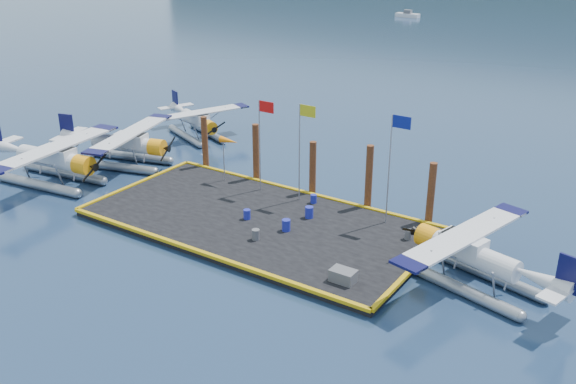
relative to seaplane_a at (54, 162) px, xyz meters
The scene contains 23 objects.
ground 15.55m from the seaplane_a, ahead, with size 4000.00×4000.00×0.00m, color navy.
dock 15.53m from the seaplane_a, ahead, with size 20.00×10.00×0.40m, color black.
dock_bumpers 15.51m from the seaplane_a, ahead, with size 20.25×10.25×0.18m, color #C0960B, non-canonical shape.
seaplane_a is the anchor object (origin of this frame).
seaplane_b 5.43m from the seaplane_a, 74.47° to the left, with size 9.19×9.89×3.52m.
seaplane_c 13.21m from the seaplane_a, 84.08° to the left, with size 8.10×8.52×3.11m.
seaplane_d 27.96m from the seaplane_a, ahead, with size 8.96×9.68×3.44m.
drum_0 14.93m from the seaplane_a, ahead, with size 0.42×0.42×0.59m, color #1B2297.
drum_1 17.69m from the seaplane_a, ahead, with size 0.48×0.48×0.68m, color #1B2297.
drum_2 18.23m from the seaplane_a, 13.37° to the left, with size 0.49×0.49×0.69m, color #1B2297.
drum_3 16.80m from the seaplane_a, ahead, with size 0.43×0.43×0.61m, color #4F4F54.
drum_4 24.26m from the seaplane_a, 11.51° to the left, with size 0.40×0.40×0.56m, color #4F4F54.
drum_5 17.94m from the seaplane_a, 20.24° to the left, with size 0.39×0.39×0.55m, color #1B2297.
crate 23.00m from the seaplane_a, ahead, with size 1.24×0.83×0.62m, color #4F4F54.
flagpole_red 14.63m from the seaplane_a, 25.25° to the left, with size 1.14×0.08×6.00m.
flagpole_yellow 17.36m from the seaplane_a, 20.97° to the left, with size 1.14×0.08×6.20m.
flagpole_blue 23.02m from the seaplane_a, 15.58° to the left, with size 1.14×0.08×6.50m.
windsock 12.06m from the seaplane_a, 30.85° to the left, with size 1.40×0.44×3.12m.
piling_0 10.29m from the seaplane_a, 48.72° to the left, with size 0.44×0.44×4.00m, color #442413.
piling_1 13.69m from the seaplane_a, 34.40° to the left, with size 0.44×0.44×4.20m, color #442413.
piling_2 17.58m from the seaplane_a, 26.09° to the left, with size 0.44×0.44×3.80m, color #442413.
piling_3 21.25m from the seaplane_a, 21.34° to the left, with size 0.44×0.44×4.30m, color #442413.
piling_4 25.01m from the seaplane_a, 18.00° to the left, with size 0.44×0.44×4.00m, color #442413.
Camera 1 is at (20.41, -27.54, 16.49)m, focal length 40.00 mm.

